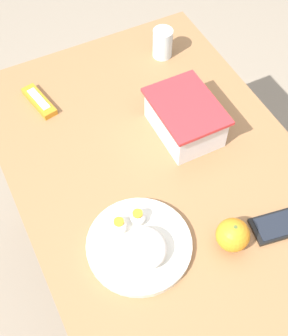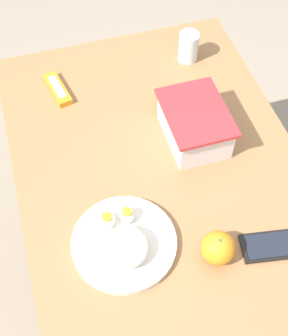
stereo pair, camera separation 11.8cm
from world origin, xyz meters
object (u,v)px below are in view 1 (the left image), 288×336
at_px(rice_plate, 140,245).
at_px(drinking_glass, 163,43).
at_px(food_container, 185,120).
at_px(orange_fruit, 233,235).
at_px(candy_bar, 39,101).
at_px(cell_phone, 279,225).

xyz_separation_m(rice_plate, drinking_glass, (-0.56, 0.36, 0.03)).
bearing_deg(drinking_glass, food_container, -16.82).
height_order(rice_plate, drinking_glass, drinking_glass).
bearing_deg(rice_plate, orange_fruit, 67.36).
relative_size(candy_bar, drinking_glass, 1.51).
distance_m(food_container, cell_phone, 0.37).
height_order(candy_bar, cell_phone, candy_bar).
distance_m(food_container, rice_plate, 0.38).
xyz_separation_m(food_container, drinking_glass, (-0.30, 0.09, 0.00)).
height_order(orange_fruit, cell_phone, orange_fruit).
relative_size(food_container, drinking_glass, 2.29).
height_order(food_container, rice_plate, food_container).
distance_m(rice_plate, candy_bar, 0.54).
xyz_separation_m(rice_plate, candy_bar, (-0.54, -0.06, -0.01)).
height_order(food_container, orange_fruit, food_container).
bearing_deg(rice_plate, candy_bar, -173.96).
bearing_deg(rice_plate, food_container, 134.86).
height_order(cell_phone, drinking_glass, drinking_glass).
distance_m(cell_phone, drinking_glass, 0.66).
distance_m(orange_fruit, candy_bar, 0.67).
distance_m(food_container, drinking_glass, 0.31).
bearing_deg(candy_bar, cell_phone, 30.76).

